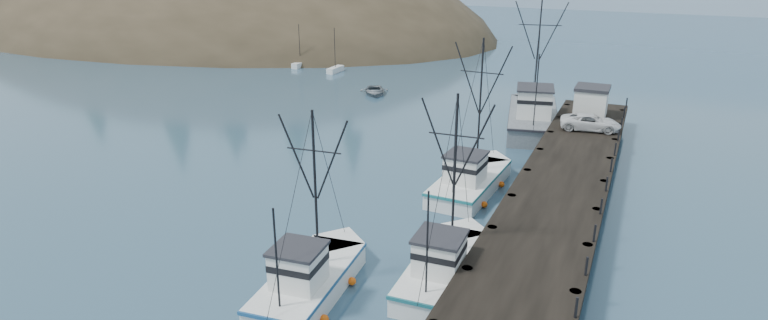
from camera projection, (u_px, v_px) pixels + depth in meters
ground at (266, 265)px, 33.88m from camera, size 400.00×400.00×0.00m
pier at (564, 179)px, 41.72m from camera, size 6.00×44.00×2.00m
headland at (187, 48)px, 131.55m from camera, size 134.80×78.00×51.00m
distant_ridge at (626, 5)px, 176.14m from camera, size 360.00×40.00×26.00m
moored_sailboats at (280, 57)px, 94.17m from camera, size 19.86×16.04×6.35m
trawler_near at (446, 265)px, 32.28m from camera, size 3.63×10.15×10.45m
trawler_mid at (312, 277)px, 31.10m from camera, size 4.05×9.88×9.95m
trawler_far at (471, 179)px, 44.06m from camera, size 4.10×11.10×11.36m
work_vessel at (533, 116)px, 58.67m from camera, size 6.95×15.35×12.83m
pier_shed at (591, 101)px, 55.42m from camera, size 3.00×3.20×2.80m
pickup_truck at (591, 122)px, 51.39m from camera, size 5.27×2.95×1.39m
motorboat at (374, 94)px, 72.42m from camera, size 5.43×6.12×1.05m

